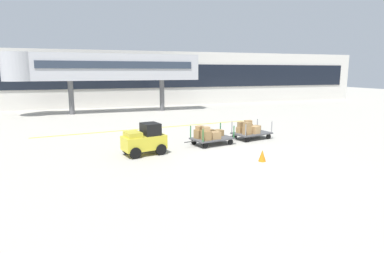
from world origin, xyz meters
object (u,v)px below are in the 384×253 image
Objects in this scene: safety_cone_near at (262,156)px; baggage_cart_middle at (250,130)px; baggage_tug at (145,140)px; baggage_cart_lead at (210,135)px.

baggage_cart_middle is at bearing 67.28° from safety_cone_near.
baggage_tug is 7.05m from baggage_cart_middle.
baggage_tug is 0.74× the size of baggage_cart_lead.
baggage_cart_lead is 3.04m from baggage_cart_middle.
baggage_cart_lead is (3.91, 0.86, -0.20)m from baggage_tug.
safety_cone_near is (4.95, -3.06, -0.48)m from baggage_tug.
baggage_tug is 0.74× the size of baggage_cart_middle.
baggage_cart_middle reaches higher than safety_cone_near.
safety_cone_near is at bearing -75.14° from baggage_cart_lead.
baggage_tug is 4.01m from baggage_cart_lead.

